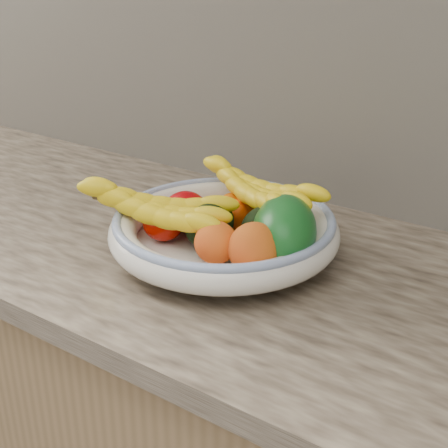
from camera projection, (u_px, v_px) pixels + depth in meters
kitchen_counter at (231, 441)px, 1.27m from camera, size 2.44×0.66×1.40m
fruit_bowl at (224, 230)px, 1.05m from camera, size 0.39×0.39×0.08m
clementine_back_left at (233, 207)px, 1.13m from camera, size 0.06×0.06×0.05m
clementine_back_right at (265, 208)px, 1.13m from camera, size 0.06×0.06×0.05m
clementine_back_mid at (236, 215)px, 1.10m from camera, size 0.06×0.06×0.05m
clementine_extra at (242, 212)px, 1.11m from camera, size 0.05×0.05×0.05m
tomato_left at (186, 212)px, 1.09m from camera, size 0.08×0.08×0.07m
tomato_near_left at (163, 222)px, 1.05m from camera, size 0.09×0.09×0.06m
avocado_center at (210, 225)px, 1.04m from camera, size 0.08×0.11×0.07m
avocado_right at (267, 225)px, 1.04m from camera, size 0.10×0.11×0.07m
green_mango at (284, 231)px, 0.99m from camera, size 0.19×0.20×0.14m
peach_front at (216, 243)px, 0.97m from camera, size 0.09×0.09×0.07m
peach_right at (255, 249)px, 0.95m from camera, size 0.11×0.11×0.08m
banana_bunch_back at (254, 194)px, 1.10m from camera, size 0.32×0.20×0.08m
banana_bunch_front at (154, 212)px, 1.04m from camera, size 0.31×0.19×0.08m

